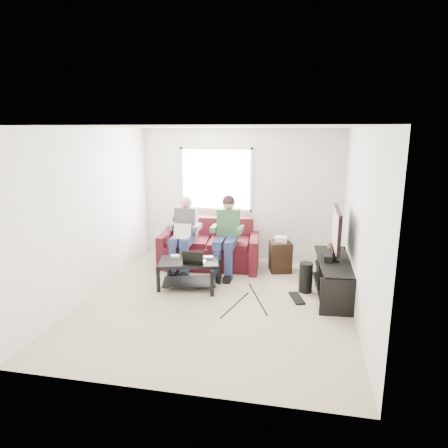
# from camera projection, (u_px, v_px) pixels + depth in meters

# --- Properties ---
(floor) EXTENTS (4.50, 4.50, 0.00)m
(floor) POSITION_uv_depth(u_px,v_px,m) (217.00, 301.00, 6.14)
(floor) COLOR #BFB494
(floor) RESTS_ON ground
(ceiling) EXTENTS (4.50, 4.50, 0.00)m
(ceiling) POSITION_uv_depth(u_px,v_px,m) (216.00, 127.00, 5.55)
(ceiling) COLOR white
(ceiling) RESTS_ON wall_back
(wall_back) EXTENTS (4.50, 0.00, 4.50)m
(wall_back) POSITION_uv_depth(u_px,v_px,m) (241.00, 195.00, 7.99)
(wall_back) COLOR silver
(wall_back) RESTS_ON floor
(wall_front) EXTENTS (4.50, 0.00, 4.50)m
(wall_front) POSITION_uv_depth(u_px,v_px,m) (165.00, 269.00, 3.70)
(wall_front) COLOR silver
(wall_front) RESTS_ON floor
(wall_left) EXTENTS (0.00, 4.50, 4.50)m
(wall_left) POSITION_uv_depth(u_px,v_px,m) (92.00, 213.00, 6.23)
(wall_left) COLOR silver
(wall_left) RESTS_ON floor
(wall_right) EXTENTS (0.00, 4.50, 4.50)m
(wall_right) POSITION_uv_depth(u_px,v_px,m) (359.00, 224.00, 5.46)
(wall_right) COLOR silver
(wall_right) RESTS_ON floor
(window) EXTENTS (1.48, 0.04, 1.28)m
(window) POSITION_uv_depth(u_px,v_px,m) (216.00, 179.00, 8.00)
(window) COLOR white
(window) RESTS_ON wall_back
(sofa) EXTENTS (1.96, 1.03, 0.89)m
(sofa) POSITION_uv_depth(u_px,v_px,m) (210.00, 249.00, 7.69)
(sofa) COLOR #4A121B
(sofa) RESTS_ON floor
(person_left) EXTENTS (0.40, 0.71, 1.37)m
(person_left) POSITION_uv_depth(u_px,v_px,m) (184.00, 231.00, 7.34)
(person_left) COLOR navy
(person_left) RESTS_ON sofa
(person_right) EXTENTS (0.40, 0.71, 1.41)m
(person_right) POSITION_uv_depth(u_px,v_px,m) (227.00, 229.00, 7.20)
(person_right) COLOR navy
(person_right) RESTS_ON sofa
(laptop_silver) EXTENTS (0.37, 0.30, 0.24)m
(laptop_silver) POSITION_uv_depth(u_px,v_px,m) (181.00, 234.00, 7.17)
(laptop_silver) COLOR silver
(laptop_silver) RESTS_ON person_left
(coffee_table) EXTENTS (1.06, 0.78, 0.48)m
(coffee_table) POSITION_uv_depth(u_px,v_px,m) (189.00, 268.00, 6.56)
(coffee_table) COLOR black
(coffee_table) RESTS_ON floor
(laptop_black) EXTENTS (0.40, 0.33, 0.24)m
(laptop_black) POSITION_uv_depth(u_px,v_px,m) (195.00, 255.00, 6.41)
(laptop_black) COLOR black
(laptop_black) RESTS_ON coffee_table
(controller_a) EXTENTS (0.15, 0.11, 0.04)m
(controller_a) POSITION_uv_depth(u_px,v_px,m) (175.00, 256.00, 6.70)
(controller_a) COLOR silver
(controller_a) RESTS_ON coffee_table
(controller_b) EXTENTS (0.16, 0.13, 0.04)m
(controller_b) POSITION_uv_depth(u_px,v_px,m) (186.00, 256.00, 6.72)
(controller_b) COLOR black
(controller_b) RESTS_ON coffee_table
(controller_c) EXTENTS (0.16, 0.13, 0.04)m
(controller_c) POSITION_uv_depth(u_px,v_px,m) (209.00, 258.00, 6.62)
(controller_c) COLOR gray
(controller_c) RESTS_ON coffee_table
(tv_stand) EXTENTS (0.61, 1.70, 0.56)m
(tv_stand) POSITION_uv_depth(u_px,v_px,m) (334.00, 279.00, 6.35)
(tv_stand) COLOR black
(tv_stand) RESTS_ON floor
(tv) EXTENTS (0.12, 1.10, 0.81)m
(tv) POSITION_uv_depth(u_px,v_px,m) (336.00, 231.00, 6.27)
(tv) COLOR black
(tv) RESTS_ON tv_stand
(soundbar) EXTENTS (0.12, 0.50, 0.10)m
(soundbar) POSITION_uv_depth(u_px,v_px,m) (327.00, 255.00, 6.39)
(soundbar) COLOR black
(soundbar) RESTS_ON tv_stand
(drink_cup) EXTENTS (0.08, 0.08, 0.12)m
(drink_cup) POSITION_uv_depth(u_px,v_px,m) (330.00, 246.00, 6.88)
(drink_cup) COLOR #AB7549
(drink_cup) RESTS_ON tv_stand
(console_white) EXTENTS (0.30, 0.22, 0.06)m
(console_white) POSITION_uv_depth(u_px,v_px,m) (336.00, 284.00, 5.95)
(console_white) COLOR silver
(console_white) RESTS_ON tv_stand
(console_grey) EXTENTS (0.34, 0.26, 0.08)m
(console_grey) POSITION_uv_depth(u_px,v_px,m) (333.00, 268.00, 6.62)
(console_grey) COLOR gray
(console_grey) RESTS_ON tv_stand
(console_black) EXTENTS (0.38, 0.30, 0.07)m
(console_black) POSITION_uv_depth(u_px,v_px,m) (335.00, 275.00, 6.29)
(console_black) COLOR black
(console_black) RESTS_ON tv_stand
(subwoofer) EXTENTS (0.22, 0.22, 0.49)m
(subwoofer) POSITION_uv_depth(u_px,v_px,m) (306.00, 277.00, 6.43)
(subwoofer) COLOR black
(subwoofer) RESTS_ON floor
(keyboard_floor) EXTENTS (0.28, 0.48, 0.03)m
(keyboard_floor) POSITION_uv_depth(u_px,v_px,m) (297.00, 298.00, 6.20)
(keyboard_floor) COLOR black
(keyboard_floor) RESTS_ON floor
(end_table) EXTENTS (0.38, 0.38, 0.66)m
(end_table) POSITION_uv_depth(u_px,v_px,m) (280.00, 256.00, 7.37)
(end_table) COLOR black
(end_table) RESTS_ON floor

